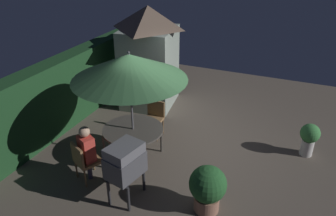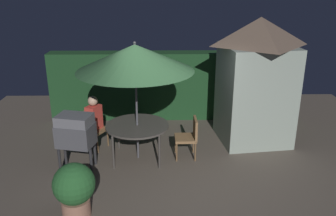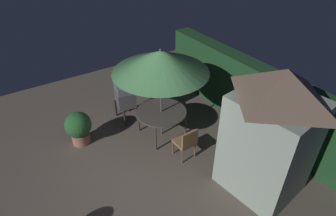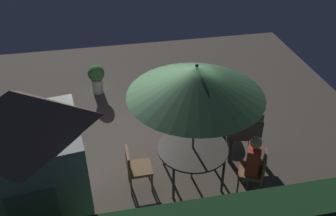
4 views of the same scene
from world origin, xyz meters
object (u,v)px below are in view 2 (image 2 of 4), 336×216
(chair_far_side, at_px, (189,135))
(person_in_red, at_px, (94,116))
(bbq_grill, at_px, (75,132))
(garden_shed, at_px, (256,80))
(patio_table, at_px, (137,127))
(patio_umbrella, at_px, (135,58))
(potted_plant_by_shed, at_px, (74,188))
(chair_near_shed, at_px, (92,126))

(chair_far_side, height_order, person_in_red, person_in_red)
(bbq_grill, bearing_deg, person_in_red, 79.54)
(garden_shed, relative_size, patio_table, 2.17)
(bbq_grill, relative_size, person_in_red, 0.95)
(patio_umbrella, bearing_deg, potted_plant_by_shed, -114.04)
(patio_umbrella, xyz_separation_m, chair_far_side, (1.12, 0.02, -1.71))
(garden_shed, xyz_separation_m, chair_far_side, (-1.59, -0.90, -0.97))
(potted_plant_by_shed, distance_m, person_in_red, 2.54)
(bbq_grill, relative_size, potted_plant_by_shed, 1.27)
(patio_table, height_order, chair_near_shed, chair_near_shed)
(garden_shed, distance_m, patio_umbrella, 2.96)
(garden_shed, xyz_separation_m, chair_near_shed, (-3.80, -0.37, -0.97))
(garden_shed, distance_m, chair_near_shed, 3.94)
(person_in_red, bearing_deg, patio_umbrella, -26.74)
(potted_plant_by_shed, bearing_deg, person_in_red, 92.58)
(garden_shed, relative_size, patio_umbrella, 1.14)
(chair_near_shed, distance_m, potted_plant_by_shed, 2.57)
(garden_shed, height_order, bbq_grill, garden_shed)
(patio_umbrella, relative_size, chair_near_shed, 2.84)
(person_in_red, bearing_deg, bbq_grill, -100.46)
(patio_table, xyz_separation_m, bbq_grill, (-1.20, -0.49, 0.13))
(bbq_grill, bearing_deg, potted_plant_by_shed, -78.88)
(patio_umbrella, height_order, chair_near_shed, patio_umbrella)
(potted_plant_by_shed, bearing_deg, patio_umbrella, 65.96)
(patio_table, xyz_separation_m, chair_far_side, (1.12, 0.02, -0.20))
(bbq_grill, bearing_deg, chair_near_shed, 84.05)
(chair_far_side, height_order, potted_plant_by_shed, potted_plant_by_shed)
(chair_near_shed, height_order, person_in_red, person_in_red)
(potted_plant_by_shed, xyz_separation_m, person_in_red, (-0.11, 2.52, 0.26))
(bbq_grill, height_order, person_in_red, person_in_red)
(garden_shed, xyz_separation_m, potted_plant_by_shed, (-3.61, -2.93, -0.97))
(patio_table, relative_size, patio_umbrella, 0.53)
(garden_shed, relative_size, person_in_red, 2.32)
(chair_near_shed, bearing_deg, chair_far_side, -13.45)
(bbq_grill, xyz_separation_m, person_in_red, (0.19, 1.00, -0.06))
(chair_near_shed, bearing_deg, person_in_red, -26.74)
(potted_plant_by_shed, bearing_deg, bbq_grill, 101.12)
(patio_table, bearing_deg, person_in_red, 153.26)
(chair_far_side, bearing_deg, chair_near_shed, 166.55)
(garden_shed, relative_size, potted_plant_by_shed, 3.11)
(chair_near_shed, bearing_deg, garden_shed, 5.55)
(garden_shed, relative_size, chair_near_shed, 3.25)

